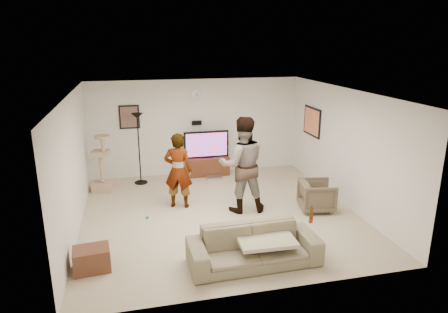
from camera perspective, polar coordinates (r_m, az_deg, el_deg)
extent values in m
cube|color=tan|center=(8.39, -0.64, -8.16)|extent=(5.50, 5.50, 0.02)
cube|color=white|center=(7.70, -0.70, 9.17)|extent=(5.50, 5.50, 0.02)
cube|color=silver|center=(10.57, -3.95, 4.18)|extent=(5.50, 0.04, 2.50)
cube|color=silver|center=(5.46, 5.73, -7.74)|extent=(5.50, 0.04, 2.50)
cube|color=silver|center=(7.85, -20.65, -1.17)|extent=(0.04, 5.50, 2.50)
cube|color=silver|center=(8.94, 16.80, 1.26)|extent=(0.04, 5.50, 2.50)
cylinder|color=white|center=(10.40, -4.01, 8.73)|extent=(0.26, 0.04, 0.26)
cube|color=black|center=(10.49, -3.91, 4.81)|extent=(0.25, 0.10, 0.10)
cube|color=brown|center=(10.35, -13.33, 5.49)|extent=(0.42, 0.03, 0.52)
cube|color=#E97C4F|center=(10.25, 12.41, 4.88)|extent=(0.03, 0.78, 0.62)
cube|color=#452414|center=(10.63, -2.50, -1.34)|extent=(1.17, 0.45, 0.49)
cube|color=silver|center=(10.35, -1.45, -3.04)|extent=(0.40, 0.30, 0.07)
cube|color=black|center=(10.47, -2.54, 1.75)|extent=(1.17, 0.08, 0.70)
cube|color=blue|center=(10.43, -2.49, 1.69)|extent=(1.08, 0.01, 0.61)
cylinder|color=black|center=(10.04, -11.99, 1.03)|extent=(0.32, 0.32, 1.76)
cube|color=tan|center=(9.81, -17.09, -0.91)|extent=(0.53, 0.53, 1.37)
imported|color=#B4B4B4|center=(8.49, -6.53, -2.01)|extent=(0.68, 0.55, 1.62)
imported|color=#404D9F|center=(8.21, 2.62, -1.18)|extent=(1.03, 0.83, 2.00)
imported|color=#746B51|center=(6.55, 4.27, -12.61)|extent=(2.10, 0.86, 0.61)
cube|color=beige|center=(6.56, 5.91, -11.57)|extent=(0.92, 0.73, 0.06)
cylinder|color=#46270B|center=(6.69, 12.30, -8.21)|extent=(0.06, 0.06, 0.25)
imported|color=brown|center=(8.66, 13.07, -5.45)|extent=(0.81, 0.79, 0.63)
cube|color=#542E1E|center=(6.76, -18.30, -13.68)|extent=(0.59, 0.47, 0.37)
sphere|color=teal|center=(8.29, -10.84, -8.47)|extent=(0.06, 0.06, 0.06)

